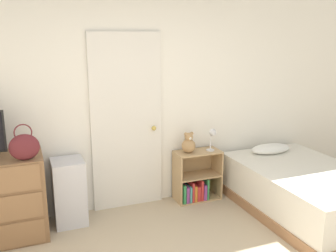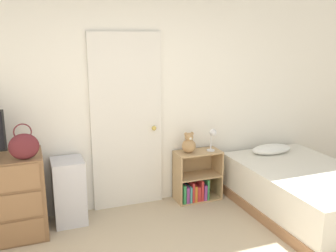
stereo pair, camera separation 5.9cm
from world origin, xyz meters
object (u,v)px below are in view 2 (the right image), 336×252
(storage_bin, at_px, (69,191))
(bed, at_px, (305,191))
(handbag, at_px, (24,146))
(bookshelf, at_px, (196,181))
(teddy_bear, at_px, (189,144))
(desk_lamp, at_px, (213,135))

(storage_bin, xyz_separation_m, bed, (2.58, -0.75, -0.09))
(handbag, height_order, bed, handbag)
(handbag, xyz_separation_m, bed, (2.99, -0.47, -0.73))
(handbag, height_order, bookshelf, handbag)
(handbag, relative_size, teddy_bear, 1.37)
(teddy_bear, bearing_deg, storage_bin, -178.50)
(storage_bin, relative_size, bookshelf, 1.15)
(storage_bin, xyz_separation_m, desk_lamp, (1.75, -0.00, 0.47))
(bookshelf, distance_m, desk_lamp, 0.63)
(teddy_bear, height_order, desk_lamp, desk_lamp)
(handbag, bearing_deg, storage_bin, 33.74)
(handbag, distance_m, bookshelf, 2.12)
(handbag, height_order, desk_lamp, handbag)
(storage_bin, height_order, teddy_bear, teddy_bear)
(storage_bin, bearing_deg, handbag, -146.26)
(handbag, height_order, teddy_bear, handbag)
(desk_lamp, distance_m, bed, 1.25)
(handbag, bearing_deg, bed, -8.99)
(teddy_bear, relative_size, desk_lamp, 0.92)
(handbag, distance_m, desk_lamp, 2.18)
(teddy_bear, distance_m, bed, 1.45)
(handbag, height_order, storage_bin, handbag)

